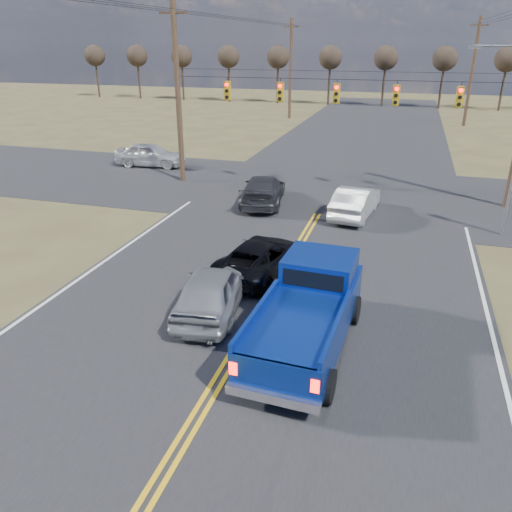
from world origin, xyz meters
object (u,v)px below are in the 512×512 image
(black_suv, at_px, (260,257))
(cross_car_west, at_px, (150,155))
(pickup_truck, at_px, (308,312))
(silver_suv, at_px, (212,290))
(white_car_queue, at_px, (355,201))
(dgrey_car_queue, at_px, (263,190))

(black_suv, xyz_separation_m, cross_car_west, (-11.89, 14.18, 0.16))
(pickup_truck, xyz_separation_m, silver_suv, (-3.19, 1.07, -0.32))
(pickup_truck, height_order, white_car_queue, pickup_truck)
(black_suv, height_order, cross_car_west, cross_car_west)
(white_car_queue, bearing_deg, cross_car_west, -17.59)
(cross_car_west, bearing_deg, black_suv, -145.58)
(black_suv, bearing_deg, silver_suv, 87.96)
(dgrey_car_queue, distance_m, cross_car_west, 11.32)
(pickup_truck, xyz_separation_m, black_suv, (-2.57, 4.15, -0.44))
(pickup_truck, bearing_deg, cross_car_west, 130.95)
(pickup_truck, relative_size, white_car_queue, 1.34)
(pickup_truck, distance_m, dgrey_car_queue, 13.31)
(silver_suv, bearing_deg, pickup_truck, 154.01)
(black_suv, bearing_deg, dgrey_car_queue, -65.29)
(dgrey_car_queue, bearing_deg, white_car_queue, 162.94)
(silver_suv, distance_m, white_car_queue, 11.12)
(silver_suv, height_order, dgrey_car_queue, silver_suv)
(black_suv, bearing_deg, pickup_truck, 131.11)
(black_suv, relative_size, cross_car_west, 0.98)
(cross_car_west, bearing_deg, pickup_truck, -147.30)
(pickup_truck, height_order, dgrey_car_queue, pickup_truck)
(black_suv, bearing_deg, white_car_queue, -99.19)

